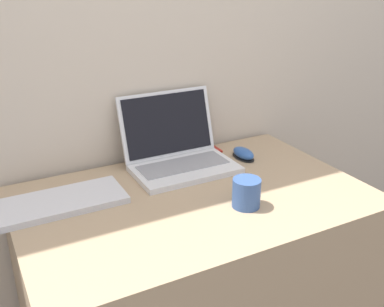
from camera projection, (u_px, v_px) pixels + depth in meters
wall_back at (142, 19)px, 1.54m from camera, size 7.00×0.04×2.50m
desk at (194, 291)px, 1.56m from camera, size 1.09×0.69×0.75m
laptop at (178, 151)px, 1.60m from camera, size 0.36×0.29×0.25m
drink_cup at (246, 192)px, 1.33m from camera, size 0.08×0.08×0.09m
computer_mouse at (243, 154)px, 1.68m from camera, size 0.06×0.11×0.04m
external_keyboard at (51, 204)px, 1.34m from camera, size 0.44×0.17×0.02m
usb_stick at (216, 149)px, 1.76m from camera, size 0.02×0.06×0.01m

